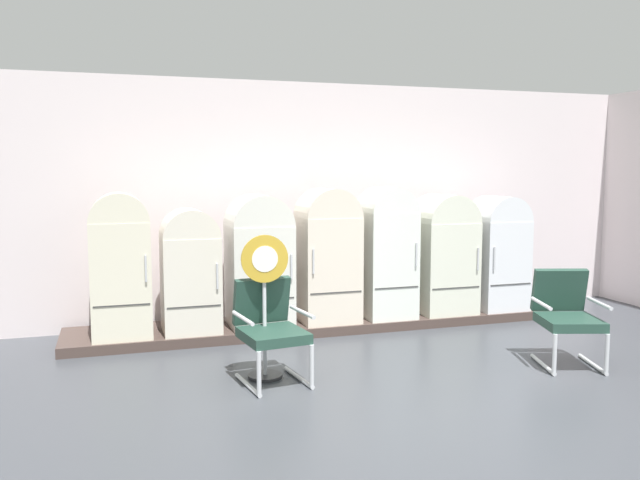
{
  "coord_description": "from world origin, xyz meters",
  "views": [
    {
      "loc": [
        -2.41,
        -4.39,
        1.92
      ],
      "look_at": [
        -0.13,
        2.75,
        1.11
      ],
      "focal_mm": 36.58,
      "sensor_mm": 36.0,
      "label": 1
    }
  ],
  "objects_px": {
    "refrigerator_3": "(328,251)",
    "refrigerator_5": "(443,250)",
    "refrigerator_1": "(190,267)",
    "sign_stand": "(265,311)",
    "refrigerator_6": "(498,249)",
    "refrigerator_4": "(387,248)",
    "armchair_left": "(270,325)",
    "refrigerator_0": "(120,261)",
    "armchair_right": "(566,313)",
    "refrigerator_2": "(259,257)"
  },
  "relations": [
    {
      "from": "refrigerator_0",
      "to": "refrigerator_6",
      "type": "distance_m",
      "value": 4.69
    },
    {
      "from": "refrigerator_4",
      "to": "refrigerator_6",
      "type": "distance_m",
      "value": 1.57
    },
    {
      "from": "refrigerator_5",
      "to": "armchair_right",
      "type": "distance_m",
      "value": 2.11
    },
    {
      "from": "refrigerator_0",
      "to": "refrigerator_5",
      "type": "xyz_separation_m",
      "value": [
        3.92,
        0.05,
        -0.04
      ]
    },
    {
      "from": "refrigerator_2",
      "to": "armchair_left",
      "type": "bearing_deg",
      "value": -99.31
    },
    {
      "from": "refrigerator_1",
      "to": "sign_stand",
      "type": "xyz_separation_m",
      "value": [
        0.49,
        -1.56,
        -0.21
      ]
    },
    {
      "from": "refrigerator_2",
      "to": "refrigerator_6",
      "type": "bearing_deg",
      "value": -0.74
    },
    {
      "from": "refrigerator_5",
      "to": "armchair_right",
      "type": "height_order",
      "value": "refrigerator_5"
    },
    {
      "from": "refrigerator_0",
      "to": "armchair_left",
      "type": "height_order",
      "value": "refrigerator_0"
    },
    {
      "from": "armchair_left",
      "to": "sign_stand",
      "type": "relative_size",
      "value": 0.7
    },
    {
      "from": "refrigerator_0",
      "to": "refrigerator_5",
      "type": "distance_m",
      "value": 3.92
    },
    {
      "from": "refrigerator_3",
      "to": "refrigerator_2",
      "type": "bearing_deg",
      "value": 177.25
    },
    {
      "from": "armchair_left",
      "to": "refrigerator_6",
      "type": "bearing_deg",
      "value": 25.56
    },
    {
      "from": "refrigerator_1",
      "to": "refrigerator_6",
      "type": "height_order",
      "value": "refrigerator_6"
    },
    {
      "from": "refrigerator_2",
      "to": "armchair_left",
      "type": "height_order",
      "value": "refrigerator_2"
    },
    {
      "from": "refrigerator_5",
      "to": "armchair_left",
      "type": "distance_m",
      "value": 3.16
    },
    {
      "from": "armchair_right",
      "to": "refrigerator_3",
      "type": "bearing_deg",
      "value": 131.58
    },
    {
      "from": "refrigerator_1",
      "to": "armchair_left",
      "type": "bearing_deg",
      "value": -72.56
    },
    {
      "from": "refrigerator_2",
      "to": "refrigerator_1",
      "type": "bearing_deg",
      "value": -177.26
    },
    {
      "from": "refrigerator_3",
      "to": "refrigerator_0",
      "type": "bearing_deg",
      "value": -179.56
    },
    {
      "from": "refrigerator_4",
      "to": "refrigerator_6",
      "type": "relative_size",
      "value": 1.09
    },
    {
      "from": "refrigerator_6",
      "to": "armchair_left",
      "type": "distance_m",
      "value": 3.82
    },
    {
      "from": "armchair_right",
      "to": "refrigerator_6",
      "type": "bearing_deg",
      "value": 75.43
    },
    {
      "from": "refrigerator_6",
      "to": "refrigerator_4",
      "type": "bearing_deg",
      "value": -179.93
    },
    {
      "from": "refrigerator_2",
      "to": "refrigerator_6",
      "type": "relative_size",
      "value": 1.04
    },
    {
      "from": "refrigerator_3",
      "to": "refrigerator_4",
      "type": "bearing_deg",
      "value": -0.22
    },
    {
      "from": "refrigerator_0",
      "to": "armchair_left",
      "type": "relative_size",
      "value": 1.69
    },
    {
      "from": "refrigerator_0",
      "to": "refrigerator_1",
      "type": "relative_size",
      "value": 1.14
    },
    {
      "from": "refrigerator_1",
      "to": "armchair_right",
      "type": "bearing_deg",
      "value": -30.72
    },
    {
      "from": "refrigerator_6",
      "to": "armchair_right",
      "type": "xyz_separation_m",
      "value": [
        -0.53,
        -2.03,
        -0.37
      ]
    },
    {
      "from": "refrigerator_0",
      "to": "armchair_right",
      "type": "distance_m",
      "value": 4.65
    },
    {
      "from": "armchair_right",
      "to": "armchair_left",
      "type": "bearing_deg",
      "value": 172.38
    },
    {
      "from": "refrigerator_4",
      "to": "refrigerator_2",
      "type": "bearing_deg",
      "value": 178.46
    },
    {
      "from": "refrigerator_0",
      "to": "refrigerator_1",
      "type": "height_order",
      "value": "refrigerator_0"
    },
    {
      "from": "refrigerator_4",
      "to": "refrigerator_6",
      "type": "height_order",
      "value": "refrigerator_4"
    },
    {
      "from": "refrigerator_2",
      "to": "armchair_right",
      "type": "bearing_deg",
      "value": -38.23
    },
    {
      "from": "refrigerator_3",
      "to": "refrigerator_5",
      "type": "xyz_separation_m",
      "value": [
        1.55,
        0.03,
        -0.05
      ]
    },
    {
      "from": "refrigerator_4",
      "to": "armchair_left",
      "type": "height_order",
      "value": "refrigerator_4"
    },
    {
      "from": "refrigerator_3",
      "to": "armchair_right",
      "type": "height_order",
      "value": "refrigerator_3"
    },
    {
      "from": "refrigerator_4",
      "to": "refrigerator_5",
      "type": "distance_m",
      "value": 0.8
    },
    {
      "from": "refrigerator_3",
      "to": "sign_stand",
      "type": "bearing_deg",
      "value": -125.83
    },
    {
      "from": "refrigerator_5",
      "to": "refrigerator_6",
      "type": "xyz_separation_m",
      "value": [
        0.78,
        -0.03,
        -0.01
      ]
    },
    {
      "from": "refrigerator_3",
      "to": "sign_stand",
      "type": "distance_m",
      "value": 1.95
    },
    {
      "from": "refrigerator_3",
      "to": "refrigerator_6",
      "type": "bearing_deg",
      "value": -0.03
    },
    {
      "from": "refrigerator_0",
      "to": "refrigerator_5",
      "type": "relative_size",
      "value": 1.05
    },
    {
      "from": "refrigerator_3",
      "to": "armchair_right",
      "type": "xyz_separation_m",
      "value": [
        1.8,
        -2.03,
        -0.44
      ]
    },
    {
      "from": "refrigerator_1",
      "to": "refrigerator_5",
      "type": "height_order",
      "value": "refrigerator_5"
    },
    {
      "from": "refrigerator_4",
      "to": "armchair_left",
      "type": "xyz_separation_m",
      "value": [
        -1.86,
        -1.64,
        -0.45
      ]
    },
    {
      "from": "refrigerator_5",
      "to": "sign_stand",
      "type": "distance_m",
      "value": 3.13
    },
    {
      "from": "refrigerator_6",
      "to": "refrigerator_5",
      "type": "bearing_deg",
      "value": 177.82
    }
  ]
}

